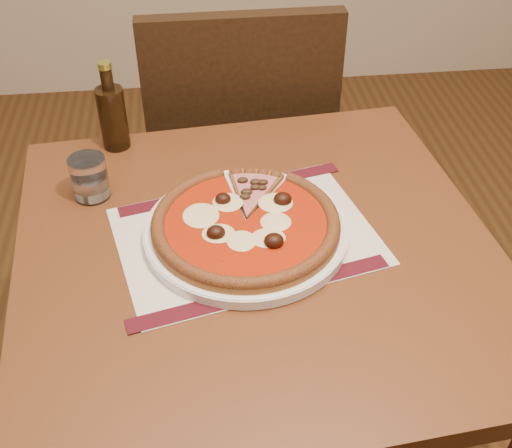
{
  "coord_description": "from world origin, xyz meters",
  "views": [
    {
      "loc": [
        -0.22,
        0.15,
        1.47
      ],
      "look_at": [
        -0.13,
        0.98,
        0.78
      ],
      "focal_mm": 45.0,
      "sensor_mm": 36.0,
      "label": 1
    }
  ],
  "objects_px": {
    "bottle": "(112,115)",
    "chair_far": "(239,150)",
    "plate": "(246,232)",
    "water_glass": "(89,178)",
    "table": "(257,288)",
    "pizza": "(246,223)"
  },
  "relations": [
    {
      "from": "table",
      "to": "bottle",
      "type": "bearing_deg",
      "value": 126.48
    },
    {
      "from": "plate",
      "to": "water_glass",
      "type": "bearing_deg",
      "value": 151.27
    },
    {
      "from": "plate",
      "to": "pizza",
      "type": "relative_size",
      "value": 1.09
    },
    {
      "from": "table",
      "to": "pizza",
      "type": "height_order",
      "value": "pizza"
    },
    {
      "from": "bottle",
      "to": "chair_far",
      "type": "bearing_deg",
      "value": 45.19
    },
    {
      "from": "plate",
      "to": "water_glass",
      "type": "xyz_separation_m",
      "value": [
        -0.27,
        0.15,
        0.03
      ]
    },
    {
      "from": "plate",
      "to": "water_glass",
      "type": "distance_m",
      "value": 0.31
    },
    {
      "from": "pizza",
      "to": "plate",
      "type": "bearing_deg",
      "value": 76.09
    },
    {
      "from": "table",
      "to": "water_glass",
      "type": "bearing_deg",
      "value": 148.95
    },
    {
      "from": "table",
      "to": "plate",
      "type": "relative_size",
      "value": 2.5
    },
    {
      "from": "table",
      "to": "water_glass",
      "type": "xyz_separation_m",
      "value": [
        -0.29,
        0.17,
        0.14
      ]
    },
    {
      "from": "bottle",
      "to": "pizza",
      "type": "bearing_deg",
      "value": -53.38
    },
    {
      "from": "plate",
      "to": "pizza",
      "type": "distance_m",
      "value": 0.02
    },
    {
      "from": "plate",
      "to": "table",
      "type": "bearing_deg",
      "value": -55.67
    },
    {
      "from": "table",
      "to": "bottle",
      "type": "height_order",
      "value": "bottle"
    },
    {
      "from": "plate",
      "to": "bottle",
      "type": "height_order",
      "value": "bottle"
    },
    {
      "from": "table",
      "to": "plate",
      "type": "height_order",
      "value": "plate"
    },
    {
      "from": "table",
      "to": "bottle",
      "type": "relative_size",
      "value": 4.71
    },
    {
      "from": "pizza",
      "to": "water_glass",
      "type": "relative_size",
      "value": 3.96
    },
    {
      "from": "water_glass",
      "to": "pizza",
      "type": "bearing_deg",
      "value": -28.77
    },
    {
      "from": "water_glass",
      "to": "plate",
      "type": "bearing_deg",
      "value": -28.73
    },
    {
      "from": "chair_far",
      "to": "bottle",
      "type": "relative_size",
      "value": 5.16
    }
  ]
}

